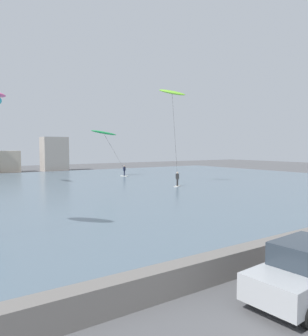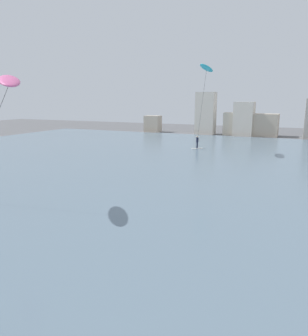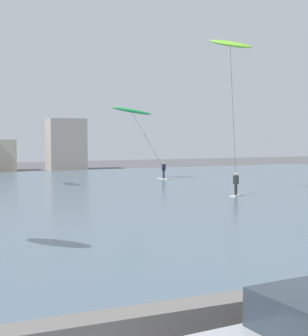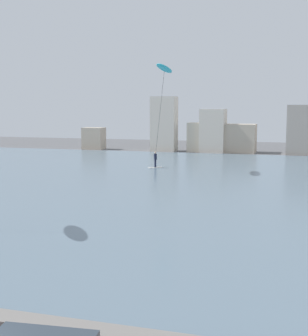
{
  "view_description": "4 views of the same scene",
  "coord_description": "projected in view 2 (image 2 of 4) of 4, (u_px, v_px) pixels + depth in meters",
  "views": [
    {
      "loc": [
        -11.57,
        -4.21,
        4.59
      ],
      "look_at": [
        -1.19,
        11.17,
        3.39
      ],
      "focal_mm": 35.06,
      "sensor_mm": 36.0,
      "label": 1
    },
    {
      "loc": [
        4.95,
        0.25,
        6.29
      ],
      "look_at": [
        -1.44,
        14.29,
        3.0
      ],
      "focal_mm": 34.28,
      "sensor_mm": 36.0,
      "label": 2
    },
    {
      "loc": [
        -8.3,
        -5.36,
        4.34
      ],
      "look_at": [
        1.57,
        17.01,
        2.79
      ],
      "focal_mm": 54.88,
      "sensor_mm": 36.0,
      "label": 3
    },
    {
      "loc": [
        6.56,
        -6.55,
        6.32
      ],
      "look_at": [
        1.69,
        9.97,
        4.1
      ],
      "focal_mm": 51.29,
      "sensor_mm": 36.0,
      "label": 4
    }
  ],
  "objects": [
    {
      "name": "far_shore_buildings",
      "position": [
        254.0,
        120.0,
        55.94
      ],
      "size": [
        33.49,
        4.37,
        7.65
      ],
      "color": "#B7A893",
      "rests_on": "ground"
    },
    {
      "name": "kitesurfer_cyan",
      "position": [
        206.0,
        75.0,
        36.82
      ],
      "size": [
        2.95,
        4.86,
        10.24
      ],
      "color": "silver",
      "rests_on": "water_bay"
    },
    {
      "name": "kitesurfer_pink",
      "position": [
        6.0,
        90.0,
        17.9
      ],
      "size": [
        5.52,
        3.29,
        7.84
      ],
      "color": "silver",
      "rests_on": "water_bay"
    },
    {
      "name": "water_bay",
      "position": [
        239.0,
        167.0,
        30.18
      ],
      "size": [
        84.0,
        52.0,
        0.1
      ],
      "primitive_type": "cube",
      "color": "slate",
      "rests_on": "ground"
    }
  ]
}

